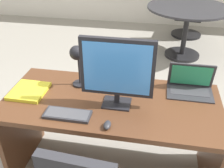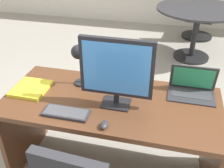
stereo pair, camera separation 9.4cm
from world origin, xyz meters
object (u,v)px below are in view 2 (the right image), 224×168
(monitor, at_px, (116,70))
(desk_lamp, at_px, (79,57))
(laptop, at_px, (192,85))
(meeting_chair_near, at_px, (199,21))
(desk, at_px, (112,119))
(meeting_table, at_px, (197,21))
(keyboard, at_px, (66,113))
(mouse, at_px, (104,125))
(book, at_px, (31,88))

(monitor, bearing_deg, desk_lamp, 150.77)
(laptop, relative_size, meeting_chair_near, 0.41)
(desk, bearing_deg, desk_lamp, 160.05)
(meeting_table, bearing_deg, keyboard, -109.46)
(meeting_table, bearing_deg, mouse, -103.59)
(meeting_table, bearing_deg, meeting_chair_near, 83.10)
(keyboard, relative_size, desk_lamp, 0.91)
(desk, bearing_deg, mouse, -84.91)
(keyboard, bearing_deg, meeting_chair_near, 73.48)
(mouse, height_order, desk_lamp, desk_lamp)
(laptop, height_order, desk_lamp, desk_lamp)
(keyboard, height_order, desk_lamp, desk_lamp)
(desk_lamp, height_order, meeting_chair_near, desk_lamp)
(book, bearing_deg, desk, 5.08)
(desk, distance_m, monitor, 0.51)
(desk, height_order, keyboard, keyboard)
(meeting_table, bearing_deg, book, -118.23)
(keyboard, bearing_deg, mouse, -13.16)
(mouse, bearing_deg, book, 156.82)
(desk, height_order, meeting_table, meeting_table)
(desk, bearing_deg, meeting_table, 73.92)
(mouse, bearing_deg, keyboard, 166.84)
(keyboard, xyz_separation_m, desk_lamp, (-0.03, 0.38, 0.24))
(monitor, xyz_separation_m, laptop, (0.53, 0.29, -0.22))
(book, xyz_separation_m, meeting_table, (1.35, 2.52, -0.16))
(keyboard, xyz_separation_m, book, (-0.38, 0.22, 0.00))
(mouse, height_order, book, mouse)
(desk, distance_m, meeting_chair_near, 3.45)
(monitor, bearing_deg, desk, 120.10)
(keyboard, xyz_separation_m, meeting_table, (0.97, 2.74, -0.15))
(desk_lamp, relative_size, meeting_chair_near, 0.41)
(keyboard, height_order, book, book)
(keyboard, bearing_deg, laptop, 29.88)
(mouse, height_order, meeting_table, meeting_table)
(mouse, bearing_deg, laptop, 45.08)
(monitor, distance_m, book, 0.74)
(laptop, bearing_deg, desk, -160.69)
(monitor, xyz_separation_m, mouse, (-0.02, -0.26, -0.26))
(laptop, distance_m, meeting_table, 2.27)
(desk, xyz_separation_m, mouse, (0.03, -0.35, 0.24))
(desk, xyz_separation_m, keyboard, (-0.26, -0.28, 0.23))
(mouse, bearing_deg, monitor, 86.15)
(book, bearing_deg, monitor, -2.18)
(mouse, xyz_separation_m, meeting_table, (0.68, 2.80, -0.16))
(meeting_table, bearing_deg, monitor, -104.56)
(meeting_chair_near, bearing_deg, keyboard, -106.52)
(desk, bearing_deg, laptop, 19.31)
(book, height_order, meeting_table, meeting_table)
(monitor, bearing_deg, keyboard, -147.66)
(mouse, height_order, meeting_chair_near, meeting_chair_near)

